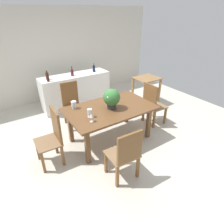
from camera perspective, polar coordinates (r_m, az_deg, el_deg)
ground_plane at (r=4.37m, az=-2.42°, el=-6.33°), size 7.04×7.04×0.00m
back_wall at (r=6.11m, az=-16.04°, el=16.04°), size 6.40×0.10×2.60m
dining_table at (r=3.84m, az=-0.60°, el=0.05°), size 1.75×1.07×0.76m
chair_head_end at (r=3.48m, az=-17.33°, el=-6.58°), size 0.43×0.48×1.03m
chair_near_left at (r=3.01m, az=4.10°, el=-12.21°), size 0.49×0.45×0.95m
chair_far_left at (r=4.59m, az=-11.96°, el=2.81°), size 0.47×0.51×1.03m
chair_foot_end at (r=4.58m, az=11.96°, el=2.75°), size 0.45×0.47×1.02m
flower_centerpiece at (r=3.68m, az=-0.12°, el=4.21°), size 0.33×0.33×0.40m
crystal_vase_left at (r=3.80m, az=-11.37°, el=2.33°), size 0.10×0.10×0.16m
crystal_vase_center_near at (r=3.45m, az=-6.68°, el=-0.15°), size 0.09×0.09×0.16m
crystal_vase_right at (r=4.19m, az=0.52°, el=5.37°), size 0.11×0.11×0.15m
wine_glass at (r=3.29m, az=-6.20°, el=-1.13°), size 0.08×0.08×0.16m
kitchen_counter at (r=5.53m, az=-10.74°, el=6.32°), size 1.92×0.56×0.92m
wine_bottle_dark at (r=5.15m, az=-18.83°, el=10.21°), size 0.08×0.08×0.22m
wine_bottle_green at (r=5.56m, az=-5.45°, el=12.82°), size 0.07×0.07×0.24m
wine_bottle_tall at (r=4.99m, az=-18.69°, el=9.80°), size 0.06×0.06×0.27m
wine_bottle_clear at (r=5.28m, az=-11.85°, el=11.51°), size 0.08×0.08×0.26m
side_table at (r=5.62m, az=10.29°, el=8.26°), size 0.66×0.59×0.79m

